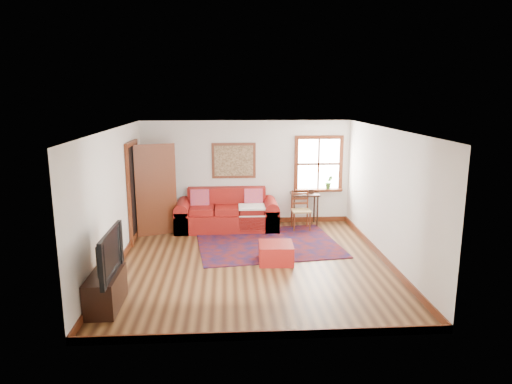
{
  "coord_description": "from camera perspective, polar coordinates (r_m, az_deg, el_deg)",
  "views": [
    {
      "loc": [
        -0.44,
        -8.08,
        3.11
      ],
      "look_at": [
        0.1,
        0.6,
        1.23
      ],
      "focal_mm": 32.0,
      "sensor_mm": 36.0,
      "label": 1
    }
  ],
  "objects": [
    {
      "name": "red_leather_sofa",
      "position": [
        10.74,
        -3.62,
        -2.97
      ],
      "size": [
        2.38,
        0.98,
        0.93
      ],
      "color": "maroon",
      "rests_on": "ground"
    },
    {
      "name": "room_envelope",
      "position": [
        8.24,
        -0.44,
        1.97
      ],
      "size": [
        5.04,
        5.54,
        2.52
      ],
      "color": "silver",
      "rests_on": "ground"
    },
    {
      "name": "ground",
      "position": [
        8.67,
        -0.42,
        -8.85
      ],
      "size": [
        5.5,
        5.5,
        0.0
      ],
      "primitive_type": "plane",
      "color": "#3D2110",
      "rests_on": "ground"
    },
    {
      "name": "persian_rug",
      "position": [
        9.71,
        1.48,
        -6.45
      ],
      "size": [
        3.15,
        2.65,
        0.02
      ],
      "primitive_type": "cube",
      "rotation": [
        0.0,
        0.0,
        0.12
      ],
      "color": "#5D120D",
      "rests_on": "ground"
    },
    {
      "name": "window",
      "position": [
        11.16,
        7.98,
        2.78
      ],
      "size": [
        1.18,
        0.2,
        1.38
      ],
      "color": "white",
      "rests_on": "ground"
    },
    {
      "name": "candle_hurricane",
      "position": [
        7.49,
        -17.26,
        -7.91
      ],
      "size": [
        0.12,
        0.12,
        0.18
      ],
      "color": "silver",
      "rests_on": "media_cabinet"
    },
    {
      "name": "framed_artwork",
      "position": [
        10.91,
        -2.8,
        3.93
      ],
      "size": [
        1.05,
        0.07,
        0.85
      ],
      "color": "#622A15",
      "rests_on": "ground"
    },
    {
      "name": "television",
      "position": [
        6.96,
        -18.58,
        -7.32
      ],
      "size": [
        0.15,
        1.18,
        0.68
      ],
      "primitive_type": "imported",
      "rotation": [
        0.0,
        0.0,
        1.57
      ],
      "color": "black",
      "rests_on": "media_cabinet"
    },
    {
      "name": "side_table",
      "position": [
        10.98,
        6.1,
        -0.79
      ],
      "size": [
        0.66,
        0.49,
        0.79
      ],
      "color": "black",
      "rests_on": "ground"
    },
    {
      "name": "doorway",
      "position": [
        10.23,
        -13.43,
        0.32
      ],
      "size": [
        0.89,
        1.08,
        2.14
      ],
      "color": "black",
      "rests_on": "ground"
    },
    {
      "name": "red_ottoman",
      "position": [
        8.65,
        2.49,
        -7.63
      ],
      "size": [
        0.66,
        0.66,
        0.36
      ],
      "primitive_type": "cube",
      "rotation": [
        0.0,
        0.0,
        -0.04
      ],
      "color": "maroon",
      "rests_on": "ground"
    },
    {
      "name": "ladder_back_chair",
      "position": [
        10.68,
        5.6,
        -2.08
      ],
      "size": [
        0.43,
        0.41,
        0.91
      ],
      "color": "tan",
      "rests_on": "ground"
    },
    {
      "name": "media_cabinet",
      "position": [
        7.24,
        -18.28,
        -11.63
      ],
      "size": [
        0.43,
        0.95,
        0.52
      ],
      "primitive_type": "cube",
      "color": "black",
      "rests_on": "ground"
    }
  ]
}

